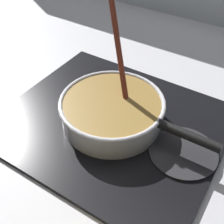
{
  "coord_description": "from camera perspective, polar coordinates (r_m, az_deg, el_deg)",
  "views": [
    {
      "loc": [
        0.27,
        -0.4,
        0.55
      ],
      "look_at": [
        -0.03,
        0.07,
        0.05
      ],
      "focal_mm": 47.44,
      "sensor_mm": 36.0,
      "label": 1
    }
  ],
  "objects": [
    {
      "name": "ground",
      "position": [
        0.75,
        -1.17,
        -7.58
      ],
      "size": [
        2.4,
        1.6,
        0.04
      ],
      "primitive_type": "cube",
      "color": "#B7B7BC"
    },
    {
      "name": "hob_plate",
      "position": [
        0.78,
        -0.0,
        -2.13
      ],
      "size": [
        0.56,
        0.48,
        0.01
      ],
      "primitive_type": "cube",
      "color": "black",
      "rests_on": "ground"
    },
    {
      "name": "burner_ring",
      "position": [
        0.77,
        0.0,
        -1.6
      ],
      "size": [
        0.19,
        0.19,
        0.01
      ],
      "primitive_type": "torus",
      "color": "#592D0C",
      "rests_on": "hob_plate"
    },
    {
      "name": "spare_burner",
      "position": [
        0.72,
        13.53,
        -7.53
      ],
      "size": [
        0.16,
        0.16,
        0.01
      ],
      "primitive_type": "cylinder",
      "color": "#262628",
      "rests_on": "hob_plate"
    },
    {
      "name": "cooking_pan",
      "position": [
        0.75,
        0.11,
        0.3
      ],
      "size": [
        0.41,
        0.27,
        0.28
      ],
      "color": "silver",
      "rests_on": "hob_plate"
    }
  ]
}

